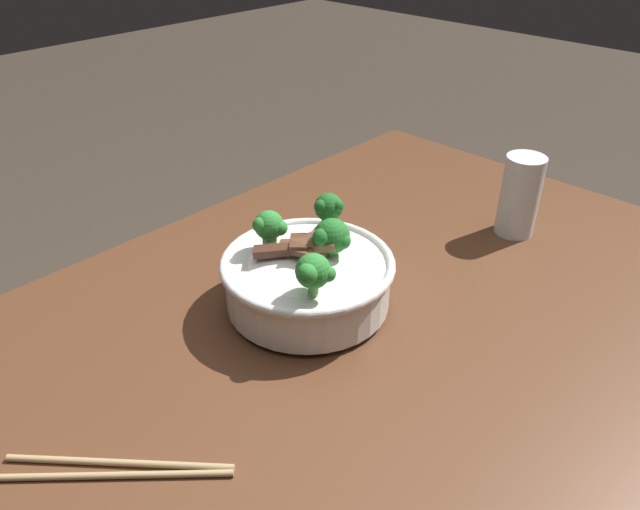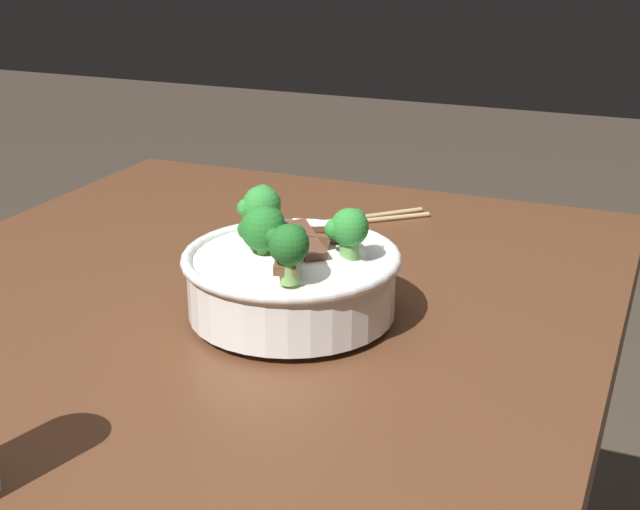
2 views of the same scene
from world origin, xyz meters
The scene contains 3 objects.
dining_table centered at (0.00, 0.00, 0.62)m, with size 1.13×0.84×0.75m.
rice_bowl centered at (0.05, -0.09, 0.80)m, with size 0.23×0.23×0.13m.
chopsticks_pair centered at (0.37, -0.04, 0.76)m, with size 0.17×0.18×0.01m.
Camera 2 is at (-0.73, -0.45, 1.15)m, focal length 49.76 mm.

